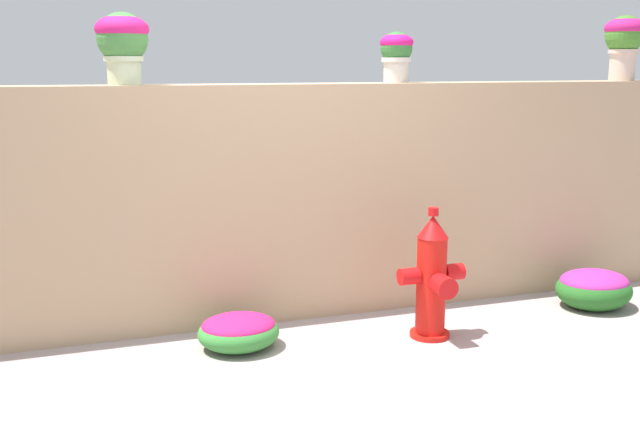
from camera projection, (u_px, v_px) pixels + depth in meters
ground_plane at (338, 381)px, 4.03m from camera, size 24.00×24.00×0.00m
stone_wall at (277, 202)px, 4.97m from camera, size 6.06×0.36×1.56m
potted_plant_1 at (123, 40)px, 4.46m from camera, size 0.32×0.32×0.43m
potted_plant_2 at (396, 52)px, 5.07m from camera, size 0.23×0.23×0.34m
potted_plant_3 at (624, 39)px, 5.59m from camera, size 0.30×0.30×0.48m
fire_hydrant at (432, 279)px, 4.61m from camera, size 0.43×0.35×0.83m
flower_bush_left at (239, 330)px, 4.49m from camera, size 0.50×0.45×0.21m
flower_bush_right at (594, 287)px, 5.24m from camera, size 0.54×0.49×0.28m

